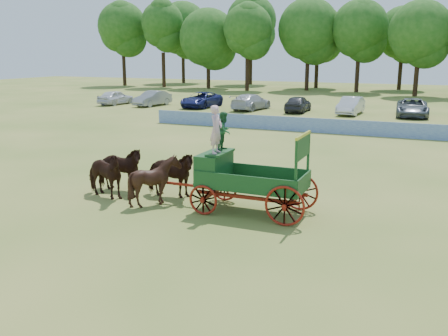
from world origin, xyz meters
The scene contains 9 objects.
ground centered at (0.00, 0.00, 0.00)m, with size 160.00×160.00×0.00m, color #A09248.
horse_lead_left centered at (-4.85, -1.73, 0.94)m, with size 1.01×2.22×1.87m, color black.
horse_lead_right centered at (-4.85, -0.63, 0.94)m, with size 1.01×2.22×1.87m, color black.
horse_wheel_left centered at (-2.45, -1.73, 0.94)m, with size 1.52×1.70×1.88m, color black.
horse_wheel_right centered at (-2.45, -0.63, 0.94)m, with size 1.01×2.22×1.87m, color black.
farm_dray centered at (0.52, -1.18, 1.62)m, with size 6.00×2.00×3.86m.
sponsor_banner centered at (-1.00, 18.00, 0.53)m, with size 26.00×0.08×1.05m, color #1C3A99.
parked_cars centered at (-1.56, 30.05, 0.78)m, with size 51.86×7.18×1.63m.
treeline centered at (-3.05, 60.35, 9.34)m, with size 91.89×23.60×15.61m.
Camera 1 is at (7.18, -17.41, 5.66)m, focal length 40.00 mm.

